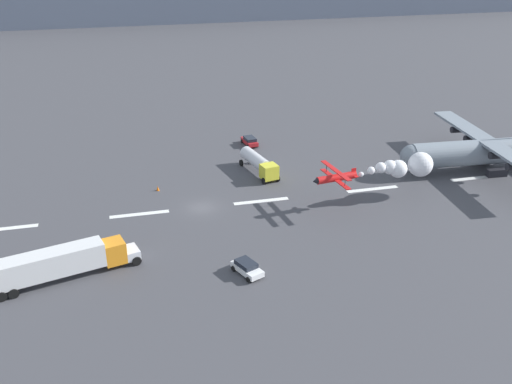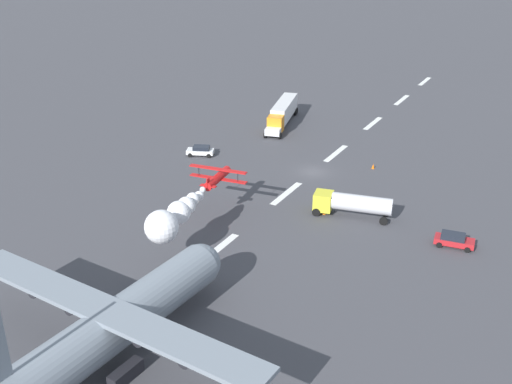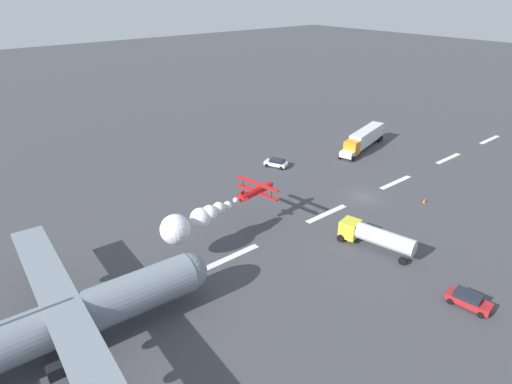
% 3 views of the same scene
% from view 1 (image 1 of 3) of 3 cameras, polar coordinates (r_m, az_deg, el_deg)
% --- Properties ---
extents(ground_plane, '(440.00, 440.00, 0.00)m').
position_cam_1_polar(ground_plane, '(81.40, -5.35, -1.52)').
color(ground_plane, '#424247').
rests_on(ground_plane, ground).
extents(runway_stripe_2, '(8.00, 0.90, 0.01)m').
position_cam_1_polar(runway_stripe_2, '(82.33, -23.35, -3.31)').
color(runway_stripe_2, white).
rests_on(runway_stripe_2, ground).
extents(runway_stripe_3, '(8.00, 0.90, 0.01)m').
position_cam_1_polar(runway_stripe_3, '(80.81, -11.37, -2.15)').
color(runway_stripe_3, white).
rests_on(runway_stripe_3, ground).
extents(runway_stripe_4, '(8.00, 0.90, 0.01)m').
position_cam_1_polar(runway_stripe_4, '(82.88, 0.51, -0.90)').
color(runway_stripe_4, white).
rests_on(runway_stripe_4, ground).
extents(runway_stripe_5, '(8.00, 0.90, 0.01)m').
position_cam_1_polar(runway_stripe_5, '(88.30, 11.36, 0.28)').
color(runway_stripe_5, white).
rests_on(runway_stripe_5, ground).
extents(runway_stripe_6, '(8.00, 0.90, 0.01)m').
position_cam_1_polar(runway_stripe_6, '(96.51, 20.67, 1.29)').
color(runway_stripe_6, white).
rests_on(runway_stripe_6, ground).
extents(cargo_transport_plane, '(26.47, 30.51, 11.24)m').
position_cam_1_polar(cargo_transport_plane, '(98.12, 21.03, 3.76)').
color(cargo_transport_plane, gray).
rests_on(cargo_transport_plane, ground).
extents(stunt_biplane_red, '(18.88, 7.43, 3.57)m').
position_cam_1_polar(stunt_biplane_red, '(84.82, 14.17, 2.39)').
color(stunt_biplane_red, red).
extents(semi_truck_orange, '(15.99, 6.84, 3.70)m').
position_cam_1_polar(semi_truck_orange, '(68.00, -18.44, -6.52)').
color(semi_truck_orange, silver).
rests_on(semi_truck_orange, ground).
extents(fuel_tanker_truck, '(4.61, 9.79, 2.90)m').
position_cam_1_polar(fuel_tanker_truck, '(91.43, 0.30, 2.87)').
color(fuel_tanker_truck, yellow).
rests_on(fuel_tanker_truck, ground).
extents(followme_car_yellow, '(3.28, 4.48, 1.52)m').
position_cam_1_polar(followme_car_yellow, '(66.05, -0.90, -7.42)').
color(followme_car_yellow, white).
rests_on(followme_car_yellow, ground).
extents(airport_staff_sedan, '(2.49, 4.51, 1.52)m').
position_cam_1_polar(airport_staff_sedan, '(103.66, -0.63, 5.05)').
color(airport_staff_sedan, '#B21E23').
rests_on(airport_staff_sedan, ground).
extents(traffic_cone_near, '(0.44, 0.44, 0.75)m').
position_cam_1_polar(traffic_cone_near, '(87.18, -9.62, 0.37)').
color(traffic_cone_near, orange).
rests_on(traffic_cone_near, ground).
extents(traffic_cone_far, '(0.44, 0.44, 0.75)m').
position_cam_1_polar(traffic_cone_far, '(89.48, 1.45, 1.40)').
color(traffic_cone_far, orange).
rests_on(traffic_cone_far, ground).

